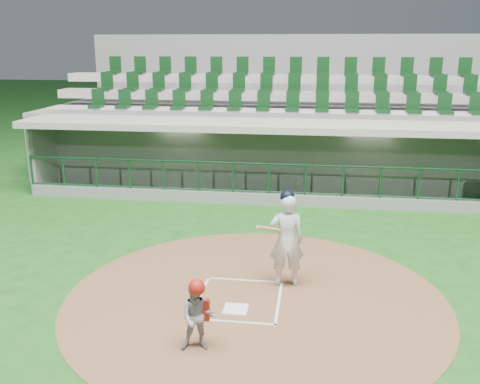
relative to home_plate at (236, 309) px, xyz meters
name	(u,v)px	position (x,y,z in m)	size (l,w,h in m)	color
ground	(241,293)	(0.00, 0.70, -0.02)	(120.00, 120.00, 0.00)	#164B15
dirt_circle	(255,298)	(0.30, 0.50, -0.02)	(7.20, 7.20, 0.01)	brown
home_plate	(236,309)	(0.00, 0.00, 0.00)	(0.43, 0.43, 0.02)	white
batter_box_chalk	(239,299)	(0.00, 0.40, 0.00)	(1.55, 1.80, 0.01)	white
dugout_structure	(275,160)	(0.03, 8.51, 0.94)	(16.40, 3.70, 3.00)	slate
seating_deck	(281,132)	(0.00, 11.61, 1.40)	(17.00, 6.72, 5.15)	gray
batter	(286,239)	(0.82, 1.18, 0.96)	(0.91, 0.92, 1.95)	silver
catcher	(198,315)	(-0.39, -1.36, 0.58)	(0.60, 0.50, 1.18)	gray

